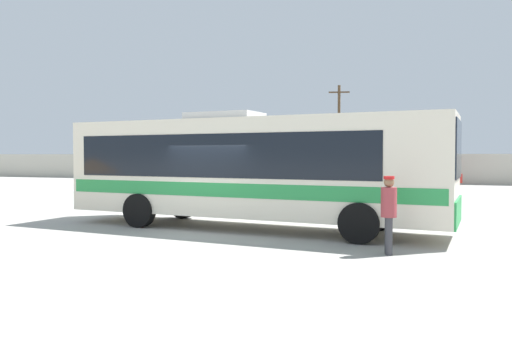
{
  "coord_description": "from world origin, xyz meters",
  "views": [
    {
      "loc": [
        5.93,
        -13.48,
        2.21
      ],
      "look_at": [
        0.76,
        1.68,
        1.73
      ],
      "focal_mm": 35.1,
      "sensor_mm": 36.0,
      "label": 1
    }
  ],
  "objects_px": {
    "coach_bus_cream_green": "(246,166)",
    "roadside_tree_left": "(211,130)",
    "parked_car_leftmost_black": "(192,173)",
    "utility_pole_near": "(339,131)",
    "parked_car_rightmost_red": "(428,175)",
    "roadside_tree_midleft": "(324,136)",
    "parked_car_second_dark_blue": "(262,174)",
    "attendant_by_bus_door": "(389,210)",
    "parked_car_third_silver": "(338,175)"
  },
  "relations": [
    {
      "from": "parked_car_rightmost_red",
      "to": "utility_pole_near",
      "type": "height_order",
      "value": "utility_pole_near"
    },
    {
      "from": "roadside_tree_midleft",
      "to": "parked_car_leftmost_black",
      "type": "bearing_deg",
      "value": -132.79
    },
    {
      "from": "attendant_by_bus_door",
      "to": "parked_car_third_silver",
      "type": "height_order",
      "value": "attendant_by_bus_door"
    },
    {
      "from": "roadside_tree_left",
      "to": "roadside_tree_midleft",
      "type": "relative_size",
      "value": 1.16
    },
    {
      "from": "parked_car_second_dark_blue",
      "to": "attendant_by_bus_door",
      "type": "bearing_deg",
      "value": -66.11
    },
    {
      "from": "coach_bus_cream_green",
      "to": "roadside_tree_midleft",
      "type": "xyz_separation_m",
      "value": [
        -3.96,
        32.4,
        2.18
      ]
    },
    {
      "from": "parked_car_rightmost_red",
      "to": "utility_pole_near",
      "type": "bearing_deg",
      "value": 141.35
    },
    {
      "from": "parked_car_second_dark_blue",
      "to": "roadside_tree_midleft",
      "type": "distance_m",
      "value": 10.25
    },
    {
      "from": "attendant_by_bus_door",
      "to": "parked_car_leftmost_black",
      "type": "xyz_separation_m",
      "value": [
        -17.3,
        25.48,
        -0.24
      ]
    },
    {
      "from": "parked_car_second_dark_blue",
      "to": "parked_car_third_silver",
      "type": "distance_m",
      "value": 6.1
    },
    {
      "from": "coach_bus_cream_green",
      "to": "roadside_tree_left",
      "type": "xyz_separation_m",
      "value": [
        -15.98,
        33.38,
        3.0
      ]
    },
    {
      "from": "parked_car_third_silver",
      "to": "parked_car_rightmost_red",
      "type": "height_order",
      "value": "parked_car_third_silver"
    },
    {
      "from": "utility_pole_near",
      "to": "roadside_tree_midleft",
      "type": "xyz_separation_m",
      "value": [
        -1.91,
        3.18,
        -0.26
      ]
    },
    {
      "from": "parked_car_leftmost_black",
      "to": "roadside_tree_left",
      "type": "relative_size",
      "value": 0.62
    },
    {
      "from": "attendant_by_bus_door",
      "to": "roadside_tree_midleft",
      "type": "height_order",
      "value": "roadside_tree_midleft"
    },
    {
      "from": "parked_car_leftmost_black",
      "to": "roadside_tree_midleft",
      "type": "distance_m",
      "value": 13.6
    },
    {
      "from": "parked_car_second_dark_blue",
      "to": "parked_car_third_silver",
      "type": "bearing_deg",
      "value": -3.85
    },
    {
      "from": "roadside_tree_midleft",
      "to": "parked_car_rightmost_red",
      "type": "bearing_deg",
      "value": -44.37
    },
    {
      "from": "parked_car_third_silver",
      "to": "roadside_tree_left",
      "type": "relative_size",
      "value": 0.69
    },
    {
      "from": "coach_bus_cream_green",
      "to": "parked_car_leftmost_black",
      "type": "xyz_separation_m",
      "value": [
        -12.92,
        22.71,
        -1.12
      ]
    },
    {
      "from": "attendant_by_bus_door",
      "to": "parked_car_rightmost_red",
      "type": "relative_size",
      "value": 0.38
    },
    {
      "from": "parked_car_third_silver",
      "to": "roadside_tree_left",
      "type": "xyz_separation_m",
      "value": [
        -14.92,
        10.56,
        4.09
      ]
    },
    {
      "from": "coach_bus_cream_green",
      "to": "attendant_by_bus_door",
      "type": "bearing_deg",
      "value": -32.31
    },
    {
      "from": "coach_bus_cream_green",
      "to": "roadside_tree_midleft",
      "type": "distance_m",
      "value": 32.71
    },
    {
      "from": "parked_car_leftmost_black",
      "to": "roadside_tree_midleft",
      "type": "bearing_deg",
      "value": 47.21
    },
    {
      "from": "parked_car_rightmost_red",
      "to": "utility_pole_near",
      "type": "xyz_separation_m",
      "value": [
        -7.33,
        5.86,
        3.54
      ]
    },
    {
      "from": "parked_car_leftmost_black",
      "to": "roadside_tree_midleft",
      "type": "relative_size",
      "value": 0.71
    },
    {
      "from": "roadside_tree_left",
      "to": "roadside_tree_midleft",
      "type": "height_order",
      "value": "roadside_tree_left"
    },
    {
      "from": "coach_bus_cream_green",
      "to": "parked_car_rightmost_red",
      "type": "xyz_separation_m",
      "value": [
        5.28,
        23.36,
        -1.1
      ]
    },
    {
      "from": "parked_car_second_dark_blue",
      "to": "roadside_tree_left",
      "type": "height_order",
      "value": "roadside_tree_left"
    },
    {
      "from": "parked_car_third_silver",
      "to": "roadside_tree_left",
      "type": "distance_m",
      "value": 18.73
    },
    {
      "from": "roadside_tree_left",
      "to": "roadside_tree_midleft",
      "type": "distance_m",
      "value": 12.09
    },
    {
      "from": "coach_bus_cream_green",
      "to": "parked_car_second_dark_blue",
      "type": "xyz_separation_m",
      "value": [
        -7.14,
        23.24,
        -1.13
      ]
    },
    {
      "from": "coach_bus_cream_green",
      "to": "utility_pole_near",
      "type": "distance_m",
      "value": 29.39
    },
    {
      "from": "parked_car_second_dark_blue",
      "to": "parked_car_third_silver",
      "type": "relative_size",
      "value": 1.02
    },
    {
      "from": "coach_bus_cream_green",
      "to": "parked_car_leftmost_black",
      "type": "relative_size",
      "value": 2.94
    },
    {
      "from": "parked_car_second_dark_blue",
      "to": "parked_car_rightmost_red",
      "type": "bearing_deg",
      "value": 0.56
    },
    {
      "from": "roadside_tree_midleft",
      "to": "parked_car_second_dark_blue",
      "type": "bearing_deg",
      "value": -109.18
    },
    {
      "from": "parked_car_leftmost_black",
      "to": "utility_pole_near",
      "type": "height_order",
      "value": "utility_pole_near"
    },
    {
      "from": "utility_pole_near",
      "to": "roadside_tree_left",
      "type": "bearing_deg",
      "value": 163.35
    },
    {
      "from": "coach_bus_cream_green",
      "to": "parked_car_second_dark_blue",
      "type": "height_order",
      "value": "coach_bus_cream_green"
    },
    {
      "from": "parked_car_third_silver",
      "to": "utility_pole_near",
      "type": "height_order",
      "value": "utility_pole_near"
    },
    {
      "from": "parked_car_second_dark_blue",
      "to": "coach_bus_cream_green",
      "type": "bearing_deg",
      "value": -72.91
    },
    {
      "from": "parked_car_second_dark_blue",
      "to": "parked_car_rightmost_red",
      "type": "xyz_separation_m",
      "value": [
        12.42,
        0.12,
        0.03
      ]
    },
    {
      "from": "coach_bus_cream_green",
      "to": "parked_car_leftmost_black",
      "type": "distance_m",
      "value": 26.15
    },
    {
      "from": "parked_car_rightmost_red",
      "to": "parked_car_leftmost_black",
      "type": "bearing_deg",
      "value": -177.96
    },
    {
      "from": "parked_car_second_dark_blue",
      "to": "roadside_tree_left",
      "type": "distance_m",
      "value": 14.07
    },
    {
      "from": "coach_bus_cream_green",
      "to": "parked_car_rightmost_red",
      "type": "bearing_deg",
      "value": 77.26
    },
    {
      "from": "attendant_by_bus_door",
      "to": "roadside_tree_left",
      "type": "xyz_separation_m",
      "value": [
        -20.35,
        36.15,
        3.88
      ]
    },
    {
      "from": "parked_car_leftmost_black",
      "to": "parked_car_second_dark_blue",
      "type": "bearing_deg",
      "value": 5.21
    }
  ]
}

